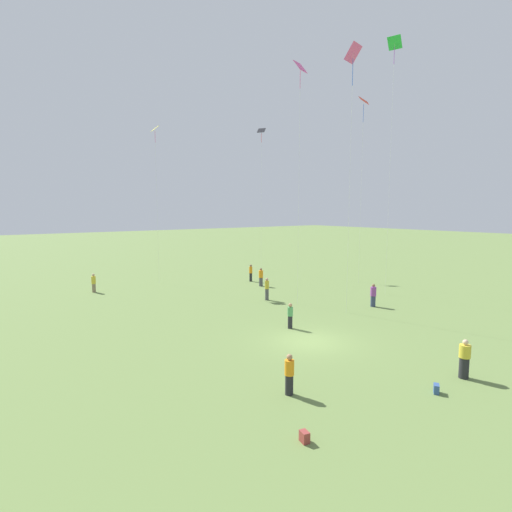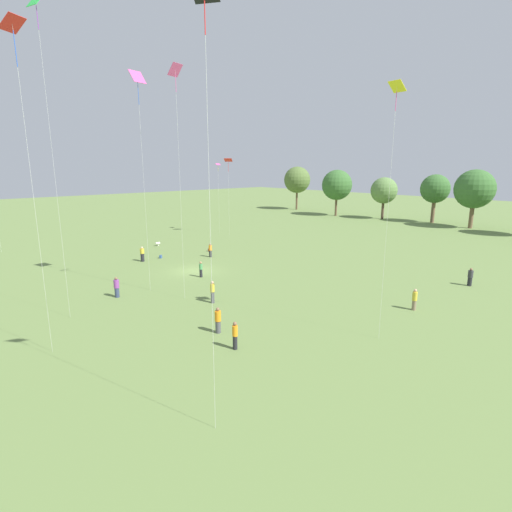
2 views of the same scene
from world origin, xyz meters
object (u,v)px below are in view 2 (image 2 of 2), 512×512
Objects in this scene: kite_1 at (37,18)px; kite_5 at (176,81)px; person_4 at (415,300)px; picnic_bag_0 at (161,257)px; kite_6 at (218,168)px; person_1 at (213,292)px; dog_0 at (158,243)px; kite_4 at (396,103)px; person_2 at (142,254)px; picnic_bag_1 at (209,250)px; kite_0 at (228,162)px; person_3 at (235,335)px; kite_2 at (138,85)px; person_7 at (470,277)px; person_0 at (117,287)px; person_6 at (210,250)px; person_8 at (218,320)px; kite_7 at (14,41)px; kite_8 at (205,19)px; person_5 at (201,269)px.

kite_1 is 1.17× the size of kite_5.
picnic_bag_0 is (-28.83, -5.72, -0.66)m from person_4.
kite_6 reaches higher than picnic_bag_0.
person_1 reaches higher than dog_0.
kite_4 is at bearing 137.06° from kite_5.
picnic_bag_1 is at bearing 14.03° from person_2.
kite_0 is at bearing -107.43° from dog_0.
person_3 is at bearing 51.79° from kite_1.
kite_0 reaches higher than person_2.
person_4 is (11.67, 10.52, -0.09)m from person_1.
picnic_bag_0 is at bearing -95.83° from picnic_bag_1.
kite_2 is 1.00× the size of kite_5.
kite_4 reaches higher than person_3.
kite_5 reaches higher than person_1.
kite_2 is (-18.60, -22.48, 16.29)m from person_7.
person_3 is 4.12× the size of picnic_bag_0.
person_0 reaches higher than picnic_bag_1.
kite_6 is (-22.84, 30.78, -9.41)m from kite_1.
person_3 is 26.34m from picnic_bag_0.
person_2 is at bearing 113.57° from kite_0.
person_7 reaches higher than dog_0.
kite_0 reaches higher than person_1.
picnic_bag_0 is at bearing 21.18° from person_1.
dog_0 is at bearing 164.59° from kite_1.
person_7 is at bearing 87.88° from kite_1.
person_8 is (18.75, -12.84, 0.04)m from person_6.
kite_7 is (25.04, -33.23, 5.61)m from kite_0.
kite_5 is 25.12m from picnic_bag_1.
person_1 is 8.62m from person_3.
kite_5 reaches higher than kite_8.
kite_4 is (17.11, 13.53, -5.51)m from kite_1.
person_1 is at bearing -39.90° from kite_2.
person_2 is at bearing -93.86° from picnic_bag_1.
kite_1 is 57.18× the size of picnic_bag_1.
kite_4 is 33.24m from picnic_bag_1.
person_0 is at bearing -119.56° from kite_7.
kite_4 is at bearing -61.14° from person_7.
person_8 reaches higher than picnic_bag_0.
person_1 is 21.64m from kite_8.
kite_2 is (-0.00, 3.04, 16.25)m from person_0.
person_1 is at bearing 141.30° from kite_0.
person_4 is 4.54× the size of picnic_bag_1.
person_2 reaches higher than person_4.
kite_0 is at bearing 94.75° from person_5.
person_7 is 38.14m from kite_7.
person_8 reaches higher than dog_0.
person_2 is at bearing -96.05° from kite_6.
person_4 is at bearing -135.62° from person_0.
kite_1 is 39.46m from kite_6.
person_3 is 28.64m from picnic_bag_1.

